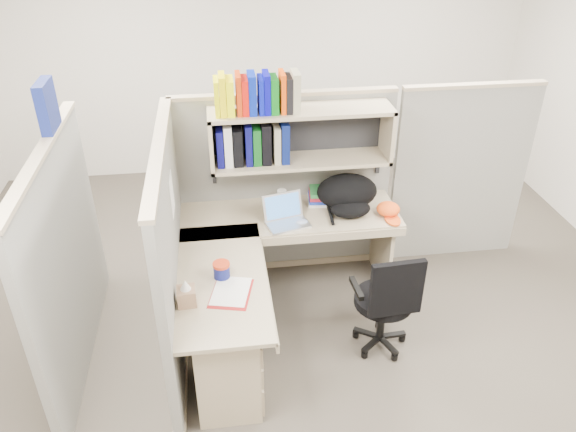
{
  "coord_description": "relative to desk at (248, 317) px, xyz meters",
  "views": [
    {
      "loc": [
        -0.54,
        -3.26,
        3.02
      ],
      "look_at": [
        -0.06,
        0.25,
        0.91
      ],
      "focal_mm": 35.0,
      "sensor_mm": 36.0,
      "label": 1
    }
  ],
  "objects": [
    {
      "name": "ground",
      "position": [
        0.41,
        0.29,
        -0.44
      ],
      "size": [
        6.0,
        6.0,
        0.0
      ],
      "primitive_type": "plane",
      "color": "#353129",
      "rests_on": "ground"
    },
    {
      "name": "room_shell",
      "position": [
        0.41,
        0.29,
        1.18
      ],
      "size": [
        6.0,
        6.0,
        6.0
      ],
      "color": "beige",
      "rests_on": "ground"
    },
    {
      "name": "cubicle",
      "position": [
        0.04,
        0.74,
        0.47
      ],
      "size": [
        3.79,
        1.84,
        1.95
      ],
      "color": "slate",
      "rests_on": "ground"
    },
    {
      "name": "desk",
      "position": [
        0.0,
        0.0,
        0.0
      ],
      "size": [
        1.74,
        1.75,
        0.73
      ],
      "color": "tan",
      "rests_on": "ground"
    },
    {
      "name": "laptop",
      "position": [
        0.37,
        0.69,
        0.41
      ],
      "size": [
        0.39,
        0.39,
        0.23
      ],
      "primitive_type": null,
      "rotation": [
        0.0,
        0.0,
        0.25
      ],
      "color": "#BABABF",
      "rests_on": "desk"
    },
    {
      "name": "backpack",
      "position": [
        0.88,
        0.84,
        0.44
      ],
      "size": [
        0.59,
        0.52,
        0.29
      ],
      "primitive_type": null,
      "rotation": [
        0.0,
        0.0,
        -0.36
      ],
      "color": "black",
      "rests_on": "desk"
    },
    {
      "name": "orange_cap",
      "position": [
        1.18,
        0.74,
        0.34
      ],
      "size": [
        0.21,
        0.23,
        0.1
      ],
      "primitive_type": null,
      "rotation": [
        0.0,
        0.0,
        0.1
      ],
      "color": "#E94C14",
      "rests_on": "desk"
    },
    {
      "name": "snack_canister",
      "position": [
        -0.16,
        0.09,
        0.35
      ],
      "size": [
        0.12,
        0.12,
        0.11
      ],
      "color": "navy",
      "rests_on": "desk"
    },
    {
      "name": "tissue_box",
      "position": [
        -0.39,
        -0.16,
        0.38
      ],
      "size": [
        0.12,
        0.12,
        0.18
      ],
      "primitive_type": null,
      "rotation": [
        0.0,
        0.0,
        0.08
      ],
      "color": "#9F785A",
      "rests_on": "desk"
    },
    {
      "name": "mouse",
      "position": [
        0.48,
        0.7,
        0.31
      ],
      "size": [
        0.1,
        0.07,
        0.04
      ],
      "primitive_type": "ellipsoid",
      "rotation": [
        0.0,
        0.0,
        -0.1
      ],
      "color": "#8C9EC7",
      "rests_on": "desk"
    },
    {
      "name": "paper_cup",
      "position": [
        0.37,
        1.06,
        0.35
      ],
      "size": [
        0.1,
        0.1,
        0.11
      ],
      "primitive_type": "cylinder",
      "rotation": [
        0.0,
        0.0,
        0.28
      ],
      "color": "silver",
      "rests_on": "desk"
    },
    {
      "name": "book_stack",
      "position": [
        0.67,
        1.03,
        0.35
      ],
      "size": [
        0.19,
        0.24,
        0.11
      ],
      "primitive_type": null,
      "rotation": [
        0.0,
        0.0,
        -0.11
      ],
      "color": "gray",
      "rests_on": "desk"
    },
    {
      "name": "loose_paper",
      "position": [
        -0.11,
        -0.07,
        0.29
      ],
      "size": [
        0.29,
        0.35,
        0.0
      ],
      "primitive_type": null,
      "rotation": [
        0.0,
        0.0,
        -0.24
      ],
      "color": "white",
      "rests_on": "desk"
    },
    {
      "name": "task_chair",
      "position": [
        0.98,
        0.02,
        -0.12
      ],
      "size": [
        0.48,
        0.44,
        0.9
      ],
      "color": "black",
      "rests_on": "ground"
    }
  ]
}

